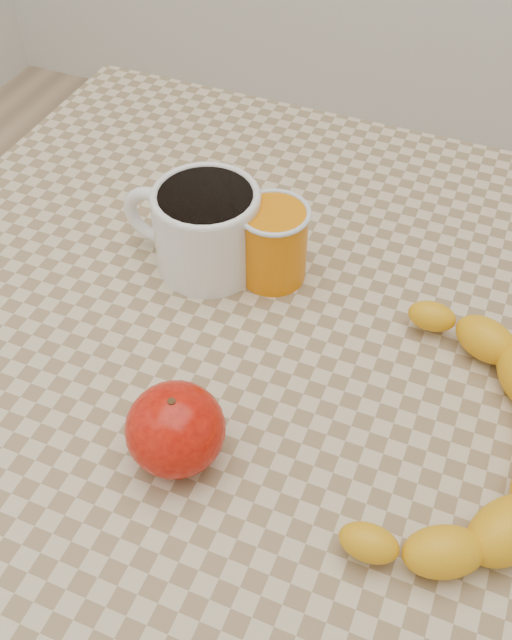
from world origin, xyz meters
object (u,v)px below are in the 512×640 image
at_px(coffee_mug, 204,226).
at_px(orange_juice_glass, 273,243).
at_px(banana, 463,436).
at_px(table, 256,389).
at_px(apple, 176,429).

relative_size(coffee_mug, orange_juice_glass, 1.79).
distance_m(coffee_mug, banana, 0.32).
bearing_deg(table, apple, -93.19).
distance_m(table, coffee_mug, 0.18).
bearing_deg(coffee_mug, banana, -24.55).
bearing_deg(banana, coffee_mug, 163.41).
distance_m(coffee_mug, apple, 0.23).
xyz_separation_m(orange_juice_glass, apple, (0.01, -0.23, -0.01)).
distance_m(coffee_mug, orange_juice_glass, 0.07).
relative_size(table, coffee_mug, 5.37).
bearing_deg(apple, table, 86.81).
height_order(table, orange_juice_glass, orange_juice_glass).
bearing_deg(orange_juice_glass, banana, -32.80).
xyz_separation_m(coffee_mug, apple, (0.08, -0.22, -0.01)).
bearing_deg(table, banana, -16.02).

